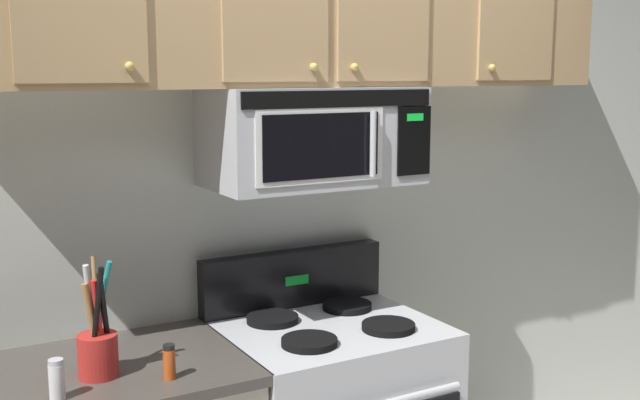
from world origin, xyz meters
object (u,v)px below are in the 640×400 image
at_px(over_range_microwave, 313,136).
at_px(spice_jar, 169,362).
at_px(salt_shaker, 57,380).
at_px(utensil_crock_red, 98,345).

xyz_separation_m(over_range_microwave, spice_jar, (-0.66, -0.31, -0.62)).
xyz_separation_m(over_range_microwave, salt_shaker, (-0.98, -0.29, -0.62)).
distance_m(utensil_crock_red, spice_jar, 0.22).
bearing_deg(utensil_crock_red, over_range_microwave, 12.22).
bearing_deg(salt_shaker, utensil_crock_red, 38.10).
bearing_deg(over_range_microwave, salt_shaker, -163.37).
bearing_deg(salt_shaker, over_range_microwave, 16.63).
xyz_separation_m(salt_shaker, spice_jar, (0.32, -0.01, -0.00)).
height_order(utensil_crock_red, salt_shaker, utensil_crock_red).
xyz_separation_m(over_range_microwave, utensil_crock_red, (-0.84, -0.18, -0.58)).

